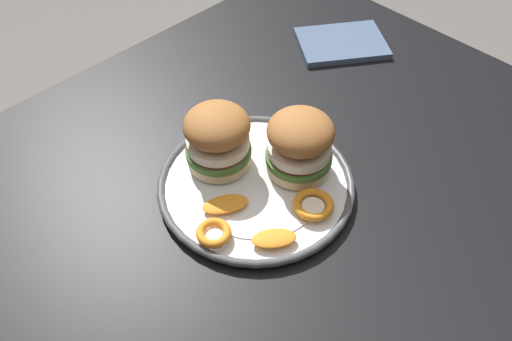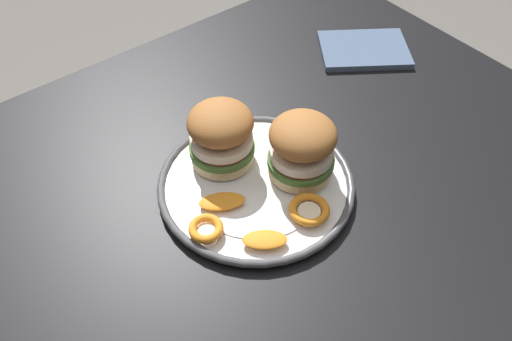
# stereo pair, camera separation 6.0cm
# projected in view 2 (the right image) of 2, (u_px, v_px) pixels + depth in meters

# --- Properties ---
(dining_table) EXTENTS (1.27, 0.93, 0.73)m
(dining_table) POSITION_uv_depth(u_px,v_px,m) (228.00, 264.00, 0.83)
(dining_table) COLOR black
(dining_table) RESTS_ON ground
(dinner_plate) EXTENTS (0.29, 0.29, 0.02)m
(dinner_plate) POSITION_uv_depth(u_px,v_px,m) (256.00, 184.00, 0.80)
(dinner_plate) COLOR white
(dinner_plate) RESTS_ON dining_table
(sandwich_half_left) EXTENTS (0.14, 0.14, 0.10)m
(sandwich_half_left) POSITION_uv_depth(u_px,v_px,m) (221.00, 134.00, 0.79)
(sandwich_half_left) COLOR beige
(sandwich_half_left) RESTS_ON dinner_plate
(sandwich_half_right) EXTENTS (0.14, 0.14, 0.10)m
(sandwich_half_right) POSITION_uv_depth(u_px,v_px,m) (302.00, 147.00, 0.77)
(sandwich_half_right) COLOR beige
(sandwich_half_right) RESTS_ON dinner_plate
(orange_peel_curled) EXTENTS (0.05, 0.05, 0.01)m
(orange_peel_curled) POSITION_uv_depth(u_px,v_px,m) (205.00, 228.00, 0.73)
(orange_peel_curled) COLOR orange
(orange_peel_curled) RESTS_ON dinner_plate
(orange_peel_strip_long) EXTENTS (0.07, 0.06, 0.01)m
(orange_peel_strip_long) POSITION_uv_depth(u_px,v_px,m) (222.00, 201.00, 0.77)
(orange_peel_strip_long) COLOR orange
(orange_peel_strip_long) RESTS_ON dinner_plate
(orange_peel_strip_short) EXTENTS (0.07, 0.06, 0.01)m
(orange_peel_strip_short) POSITION_uv_depth(u_px,v_px,m) (265.00, 240.00, 0.72)
(orange_peel_strip_short) COLOR orange
(orange_peel_strip_short) RESTS_ON dinner_plate
(orange_peel_small_curl) EXTENTS (0.08, 0.08, 0.01)m
(orange_peel_small_curl) POSITION_uv_depth(u_px,v_px,m) (309.00, 210.00, 0.75)
(orange_peel_small_curl) COLOR orange
(orange_peel_small_curl) RESTS_ON dinner_plate
(folded_napkin) EXTENTS (0.21, 0.19, 0.01)m
(folded_napkin) POSITION_uv_depth(u_px,v_px,m) (364.00, 50.00, 1.04)
(folded_napkin) COLOR slate
(folded_napkin) RESTS_ON dining_table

